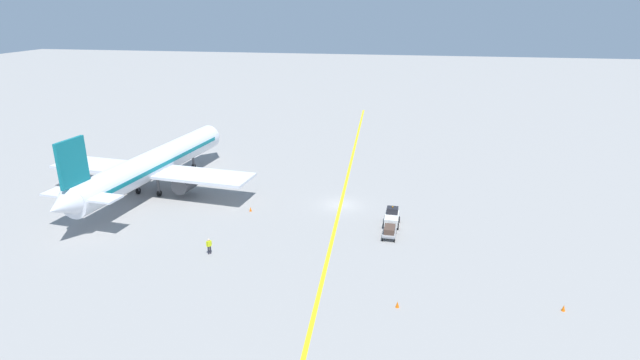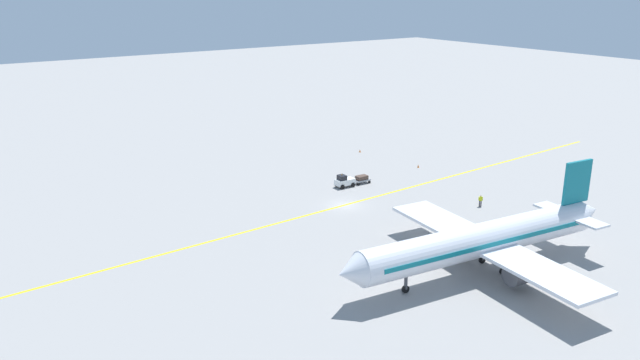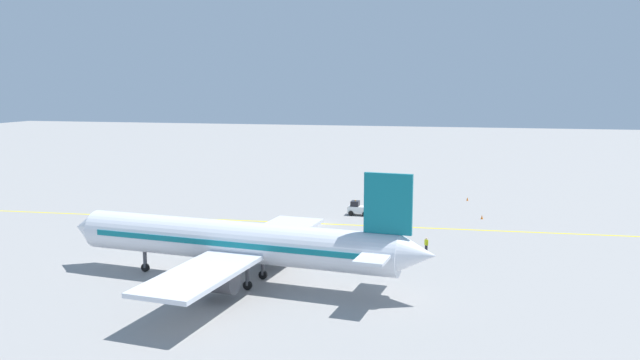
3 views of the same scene
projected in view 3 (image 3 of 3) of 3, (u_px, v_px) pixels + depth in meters
The scene contains 10 objects.
ground_plane at pixel (312, 223), 80.48m from camera, with size 400.00×400.00×0.00m, color gray.
apron_yellow_centreline at pixel (312, 223), 80.48m from camera, with size 0.40×120.00×0.01m, color yellow.
airplane_at_gate at pixel (239, 242), 55.71m from camera, with size 28.39×35.54×10.60m.
baggage_tug_white at pixel (358, 209), 85.55m from camera, with size 1.82×3.04×2.11m.
baggage_cart_trailing at pixel (382, 211), 84.72m from camera, with size 1.47×2.64×1.24m.
ground_crew_worker at pixel (426, 245), 66.10m from camera, with size 0.45×0.43×1.68m.
traffic_cone_near_nose at pixel (210, 247), 67.56m from camera, with size 0.32×0.32×0.55m, color orange.
traffic_cone_mid_apron at pixel (324, 243), 69.41m from camera, with size 0.32×0.32×0.55m, color orange.
traffic_cone_by_wingtip at pixel (467, 199), 96.43m from camera, with size 0.32×0.32×0.55m, color orange.
traffic_cone_far_edge at pixel (482, 217), 83.06m from camera, with size 0.32×0.32×0.55m, color orange.
Camera 3 is at (-76.35, -19.31, 17.54)m, focal length 35.00 mm.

